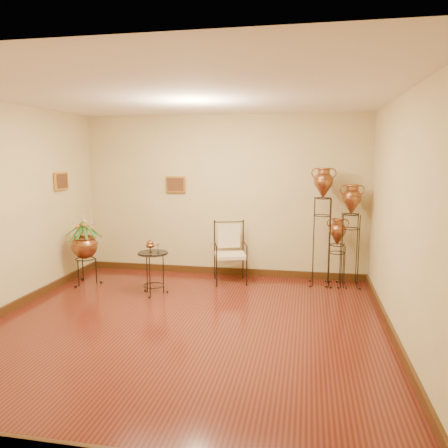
% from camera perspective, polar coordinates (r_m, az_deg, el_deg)
% --- Properties ---
extents(ground, '(5.00, 5.00, 0.00)m').
position_cam_1_polar(ground, '(5.61, -5.16, -13.14)').
color(ground, '#5D1D16').
rests_on(ground, ground).
extents(room_shell, '(5.02, 5.02, 2.81)m').
position_cam_1_polar(room_shell, '(5.23, -5.47, 4.79)').
color(room_shell, beige).
rests_on(room_shell, ground).
extents(amphora_tall, '(0.38, 0.38, 1.94)m').
position_cam_1_polar(amphora_tall, '(7.21, 12.68, -0.21)').
color(amphora_tall, black).
rests_on(amphora_tall, ground).
extents(amphora_mid, '(0.42, 0.42, 1.68)m').
position_cam_1_polar(amphora_mid, '(7.29, 16.15, -1.38)').
color(amphora_mid, black).
rests_on(amphora_mid, ground).
extents(amphora_short, '(0.43, 0.43, 1.13)m').
position_cam_1_polar(amphora_short, '(7.33, 14.52, -3.54)').
color(amphora_short, black).
rests_on(amphora_short, ground).
extents(planter_urn, '(0.69, 0.69, 1.23)m').
position_cam_1_polar(planter_urn, '(7.53, -17.76, -2.40)').
color(planter_urn, black).
rests_on(planter_urn, ground).
extents(armchair, '(0.69, 0.67, 1.01)m').
position_cam_1_polar(armchair, '(7.28, 0.82, -3.78)').
color(armchair, black).
rests_on(armchair, ground).
extents(side_table, '(0.57, 0.57, 0.83)m').
position_cam_1_polar(side_table, '(6.79, -9.21, -6.24)').
color(side_table, black).
rests_on(side_table, ground).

